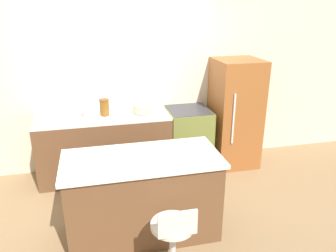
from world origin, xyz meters
name	(u,v)px	position (x,y,z in m)	size (l,w,h in m)	color
ground_plane	(129,184)	(0.00, 0.00, 0.00)	(14.00, 14.00, 0.00)	#8E704C
wall_back	(119,82)	(0.00, 0.68, 1.30)	(8.00, 0.06, 2.60)	beige
back_counter	(105,146)	(-0.27, 0.33, 0.45)	(1.82, 0.63, 0.92)	brown
kitchen_island	(143,196)	(0.05, -1.05, 0.46)	(1.61, 0.75, 0.91)	brown
oven_range	(188,139)	(0.95, 0.33, 0.46)	(0.61, 0.64, 0.92)	olive
refrigerator	(235,113)	(1.67, 0.31, 0.81)	(0.65, 0.69, 1.62)	#995628
stool_chair	(173,240)	(0.21, -1.73, 0.40)	(0.39, 0.39, 0.79)	#B7B7BC
kettle	(89,111)	(-0.46, 0.36, 0.99)	(0.19, 0.19, 0.19)	silver
mixing_bowl	(143,108)	(0.29, 0.36, 0.97)	(0.30, 0.30, 0.11)	#C1B28E
canister_jar	(104,107)	(-0.24, 0.36, 1.03)	(0.13, 0.13, 0.22)	brown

